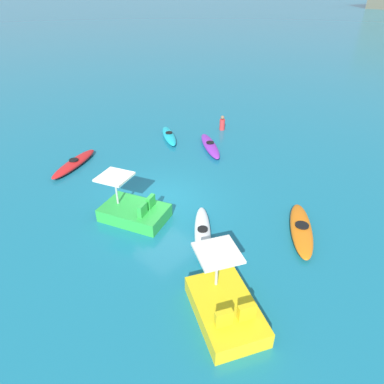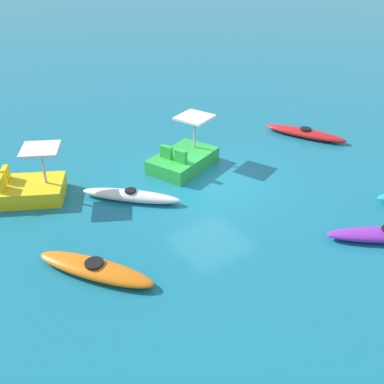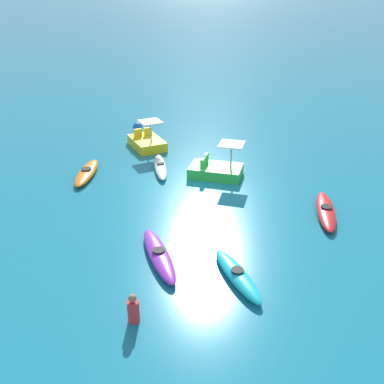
% 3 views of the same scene
% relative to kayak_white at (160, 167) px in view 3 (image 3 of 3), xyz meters
% --- Properties ---
extents(ground_plane, '(600.00, 600.00, 0.00)m').
position_rel_kayak_white_xyz_m(ground_plane, '(-2.74, 0.51, -0.16)').
color(ground_plane, '#19728C').
extents(kayak_white, '(2.60, 2.66, 0.37)m').
position_rel_kayak_white_xyz_m(kayak_white, '(0.00, 0.00, 0.00)').
color(kayak_white, white).
rests_on(kayak_white, ground_plane).
extents(kayak_cyan, '(2.76, 2.07, 0.37)m').
position_rel_kayak_white_xyz_m(kayak_cyan, '(-7.37, 5.20, 0.00)').
color(kayak_cyan, '#19B7C6').
rests_on(kayak_cyan, ground_plane).
extents(kayak_red, '(2.05, 3.26, 0.37)m').
position_rel_kayak_white_xyz_m(kayak_red, '(-8.10, -0.37, 0.00)').
color(kayak_red, red).
rests_on(kayak_red, ground_plane).
extents(kayak_purple, '(3.07, 2.43, 0.37)m').
position_rel_kayak_white_xyz_m(kayak_purple, '(-4.75, 5.78, 0.00)').
color(kayak_purple, purple).
rests_on(kayak_purple, ground_plane).
extents(kayak_orange, '(2.37, 3.04, 0.37)m').
position_rel_kayak_white_xyz_m(kayak_orange, '(2.36, 2.59, 0.00)').
color(kayak_orange, orange).
rests_on(kayak_orange, ground_plane).
extents(pedal_boat_green, '(2.78, 2.26, 1.68)m').
position_rel_kayak_white_xyz_m(pedal_boat_green, '(-2.59, -0.96, 0.17)').
color(pedal_boat_green, green).
rests_on(pedal_boat_green, ground_plane).
extents(pedal_boat_yellow, '(2.82, 2.45, 1.68)m').
position_rel_kayak_white_xyz_m(pedal_boat_yellow, '(2.63, -2.00, 0.17)').
color(pedal_boat_yellow, yellow).
rests_on(pedal_boat_yellow, ground_plane).
extents(buoy_blue, '(0.59, 0.59, 0.59)m').
position_rel_kayak_white_xyz_m(buoy_blue, '(4.92, -3.74, 0.13)').
color(buoy_blue, blue).
rests_on(buoy_blue, ground_plane).
extents(person_near_shore, '(0.33, 0.33, 0.88)m').
position_rel_kayak_white_xyz_m(person_near_shore, '(-6.05, 8.36, 0.22)').
color(person_near_shore, red).
rests_on(person_near_shore, ground_plane).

